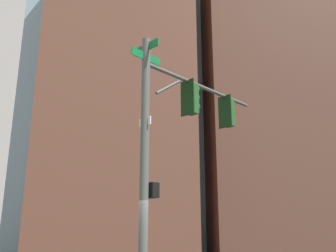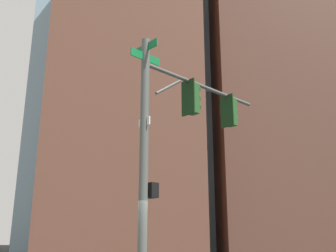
# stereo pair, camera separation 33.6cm
# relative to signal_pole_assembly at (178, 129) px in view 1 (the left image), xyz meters

# --- Properties ---
(signal_pole_assembly) EXTENTS (3.86, 4.23, 7.16)m
(signal_pole_assembly) POSITION_rel_signal_pole_assembly_xyz_m (0.00, 0.00, 0.00)
(signal_pole_assembly) COLOR #4C514C
(signal_pole_assembly) RESTS_ON ground_plane
(building_brick_nearside) EXTENTS (21.04, 14.47, 38.72)m
(building_brick_nearside) POSITION_rel_signal_pole_assembly_xyz_m (-31.84, -3.65, 14.66)
(building_brick_nearside) COLOR brown
(building_brick_nearside) RESTS_ON ground_plane
(building_brick_midblock) EXTENTS (22.60, 14.47, 45.03)m
(building_brick_midblock) POSITION_rel_signal_pole_assembly_xyz_m (-37.09, 13.11, 17.81)
(building_brick_midblock) COLOR brown
(building_brick_midblock) RESTS_ON ground_plane
(building_glass_tower) EXTENTS (28.94, 30.13, 78.08)m
(building_glass_tower) POSITION_rel_signal_pole_assembly_xyz_m (-48.11, -1.76, 34.34)
(building_glass_tower) COLOR #8CB2C6
(building_glass_tower) RESTS_ON ground_plane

